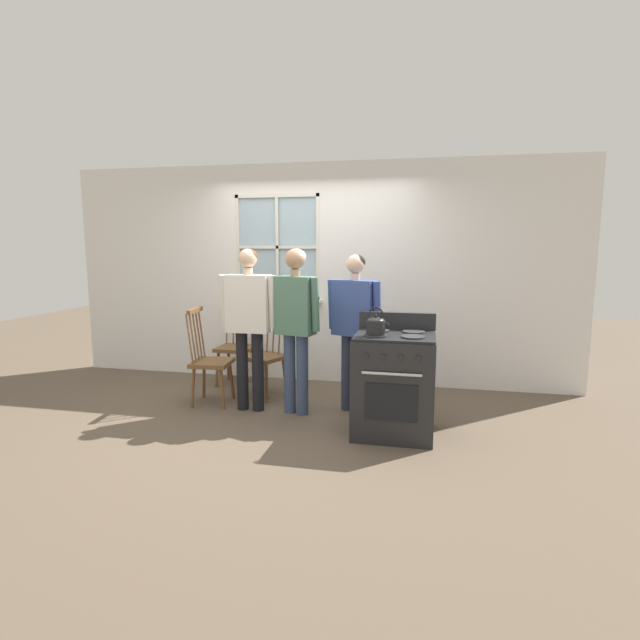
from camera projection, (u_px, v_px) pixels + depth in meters
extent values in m
plane|color=brown|center=(284.00, 416.00, 5.05)|extent=(16.00, 16.00, 0.00)
cube|color=white|center=(160.00, 272.00, 6.64)|extent=(2.19, 0.06, 2.70)
cube|color=white|center=(450.00, 276.00, 5.86)|extent=(3.13, 0.06, 2.70)
cube|color=white|center=(279.00, 338.00, 6.43)|extent=(1.08, 0.06, 1.04)
cube|color=white|center=(277.00, 179.00, 6.13)|extent=(1.08, 0.06, 0.37)
cube|color=silver|center=(277.00, 300.00, 6.27)|extent=(1.14, 0.10, 0.03)
cube|color=#9EB7C6|center=(278.00, 247.00, 6.26)|extent=(1.02, 0.01, 1.24)
cube|color=silver|center=(277.00, 247.00, 6.23)|extent=(0.04, 0.02, 1.30)
cube|color=silver|center=(277.00, 247.00, 6.23)|extent=(1.08, 0.02, 0.04)
cube|color=silver|center=(238.00, 247.00, 6.34)|extent=(0.04, 0.03, 1.30)
cube|color=silver|center=(318.00, 247.00, 6.12)|extent=(0.04, 0.03, 1.30)
cube|color=silver|center=(277.00, 196.00, 6.14)|extent=(1.08, 0.03, 0.04)
cube|color=silver|center=(278.00, 297.00, 6.33)|extent=(1.08, 0.03, 0.04)
cube|color=brown|center=(264.00, 357.00, 5.65)|extent=(0.54, 0.53, 0.04)
cylinder|color=brown|center=(244.00, 378.00, 5.66)|extent=(0.09, 0.06, 0.43)
cylinder|color=brown|center=(267.00, 383.00, 5.46)|extent=(0.06, 0.09, 0.43)
cylinder|color=brown|center=(263.00, 372.00, 5.92)|extent=(0.06, 0.09, 0.43)
cylinder|color=brown|center=(285.00, 377.00, 5.72)|extent=(0.09, 0.06, 0.43)
cylinder|color=brown|center=(262.00, 329.00, 5.85)|extent=(0.05, 0.08, 0.55)
cylinder|color=brown|center=(268.00, 330.00, 5.80)|extent=(0.05, 0.08, 0.55)
cylinder|color=brown|center=(274.00, 331.00, 5.75)|extent=(0.05, 0.08, 0.55)
cylinder|color=brown|center=(280.00, 332.00, 5.70)|extent=(0.05, 0.08, 0.55)
cylinder|color=brown|center=(286.00, 333.00, 5.65)|extent=(0.05, 0.08, 0.55)
cube|color=brown|center=(273.00, 306.00, 5.71)|extent=(0.36, 0.19, 0.04)
cube|color=brown|center=(235.00, 348.00, 6.13)|extent=(0.43, 0.41, 0.04)
cylinder|color=brown|center=(217.00, 369.00, 6.05)|extent=(0.07, 0.07, 0.43)
cylinder|color=brown|center=(243.00, 371.00, 5.97)|extent=(0.07, 0.07, 0.43)
cylinder|color=brown|center=(228.00, 363.00, 6.36)|extent=(0.07, 0.07, 0.43)
cylinder|color=brown|center=(253.00, 365.00, 6.28)|extent=(0.07, 0.07, 0.43)
cylinder|color=brown|center=(227.00, 323.00, 6.29)|extent=(0.02, 0.08, 0.55)
cylinder|color=brown|center=(233.00, 324.00, 6.27)|extent=(0.02, 0.08, 0.55)
cylinder|color=brown|center=(240.00, 324.00, 6.25)|extent=(0.02, 0.08, 0.55)
cylinder|color=brown|center=(247.00, 324.00, 6.23)|extent=(0.02, 0.08, 0.55)
cylinder|color=brown|center=(254.00, 325.00, 6.20)|extent=(0.02, 0.08, 0.55)
cube|color=brown|center=(240.00, 301.00, 6.20)|extent=(0.38, 0.05, 0.04)
cube|color=brown|center=(212.00, 363.00, 5.39)|extent=(0.44, 0.46, 0.04)
cylinder|color=brown|center=(222.00, 389.00, 5.24)|extent=(0.07, 0.07, 0.43)
cylinder|color=brown|center=(232.00, 380.00, 5.57)|extent=(0.07, 0.07, 0.43)
cylinder|color=brown|center=(193.00, 388.00, 5.27)|extent=(0.07, 0.07, 0.43)
cylinder|color=brown|center=(204.00, 379.00, 5.61)|extent=(0.07, 0.07, 0.43)
cylinder|color=brown|center=(190.00, 340.00, 5.19)|extent=(0.08, 0.03, 0.55)
cylinder|color=brown|center=(193.00, 339.00, 5.28)|extent=(0.08, 0.03, 0.55)
cylinder|color=brown|center=(196.00, 337.00, 5.36)|extent=(0.08, 0.03, 0.55)
cylinder|color=brown|center=(199.00, 336.00, 5.45)|extent=(0.08, 0.03, 0.55)
cylinder|color=brown|center=(202.00, 334.00, 5.54)|extent=(0.08, 0.03, 0.55)
cube|color=brown|center=(195.00, 310.00, 5.32)|extent=(0.08, 0.38, 0.04)
cylinder|color=black|center=(242.00, 371.00, 5.20)|extent=(0.12, 0.12, 0.83)
cylinder|color=black|center=(258.00, 371.00, 5.17)|extent=(0.12, 0.12, 0.83)
cube|color=white|center=(249.00, 304.00, 5.08)|extent=(0.44, 0.21, 0.58)
cylinder|color=white|center=(224.00, 301.00, 5.11)|extent=(0.08, 0.11, 0.54)
cylinder|color=white|center=(272.00, 302.00, 5.00)|extent=(0.08, 0.11, 0.54)
cylinder|color=beige|center=(248.00, 271.00, 5.03)|extent=(0.10, 0.10, 0.07)
sphere|color=beige|center=(248.00, 258.00, 5.01)|extent=(0.19, 0.19, 0.19)
ellipsoid|color=brown|center=(248.00, 257.00, 5.02)|extent=(0.19, 0.19, 0.16)
cylinder|color=#384766|center=(290.00, 373.00, 5.11)|extent=(0.12, 0.12, 0.83)
cylinder|color=#384766|center=(302.00, 375.00, 5.05)|extent=(0.12, 0.12, 0.83)
cube|color=#4C7560|center=(295.00, 305.00, 4.97)|extent=(0.42, 0.29, 0.58)
cylinder|color=#4C7560|center=(275.00, 302.00, 5.05)|extent=(0.10, 0.13, 0.54)
cylinder|color=#4C7560|center=(315.00, 305.00, 4.85)|extent=(0.10, 0.13, 0.54)
cylinder|color=tan|center=(295.00, 273.00, 4.92)|extent=(0.10, 0.10, 0.07)
sphere|color=tan|center=(295.00, 259.00, 4.90)|extent=(0.20, 0.20, 0.20)
ellipsoid|color=silver|center=(296.00, 257.00, 4.91)|extent=(0.20, 0.20, 0.16)
cylinder|color=#2D3347|center=(347.00, 372.00, 5.20)|extent=(0.12, 0.12, 0.80)
cylinder|color=#2D3347|center=(361.00, 374.00, 5.11)|extent=(0.12, 0.12, 0.80)
cube|color=#384C8E|center=(355.00, 308.00, 5.05)|extent=(0.48, 0.35, 0.56)
cylinder|color=#384C8E|center=(332.00, 304.00, 5.16)|extent=(0.11, 0.13, 0.52)
cylinder|color=#384C8E|center=(377.00, 308.00, 4.89)|extent=(0.11, 0.13, 0.52)
cylinder|color=beige|center=(355.00, 277.00, 5.00)|extent=(0.10, 0.10, 0.07)
sphere|color=beige|center=(355.00, 264.00, 4.98)|extent=(0.19, 0.19, 0.19)
ellipsoid|color=black|center=(356.00, 262.00, 4.99)|extent=(0.19, 0.19, 0.15)
cube|color=#232326|center=(394.00, 386.00, 4.53)|extent=(0.72, 0.64, 0.90)
cube|color=black|center=(395.00, 336.00, 4.46)|extent=(0.70, 0.61, 0.02)
cylinder|color=#2D2D30|center=(376.00, 336.00, 4.36)|extent=(0.20, 0.20, 0.02)
cylinder|color=#2D2D30|center=(413.00, 337.00, 4.30)|extent=(0.20, 0.20, 0.02)
cylinder|color=#2D2D30|center=(378.00, 331.00, 4.61)|extent=(0.20, 0.20, 0.02)
cylinder|color=#2D2D30|center=(414.00, 332.00, 4.54)|extent=(0.20, 0.20, 0.02)
cube|color=#232326|center=(397.00, 321.00, 4.72)|extent=(0.72, 0.06, 0.16)
cube|color=black|center=(391.00, 402.00, 4.22)|extent=(0.44, 0.01, 0.32)
cylinder|color=silver|center=(392.00, 374.00, 4.16)|extent=(0.50, 0.02, 0.02)
cylinder|color=#232326|center=(366.00, 356.00, 4.20)|extent=(0.04, 0.02, 0.04)
cylinder|color=#232326|center=(383.00, 357.00, 4.17)|extent=(0.04, 0.02, 0.04)
cylinder|color=#232326|center=(401.00, 357.00, 4.14)|extent=(0.04, 0.02, 0.04)
cylinder|color=#232326|center=(418.00, 358.00, 4.11)|extent=(0.04, 0.02, 0.04)
cylinder|color=black|center=(376.00, 328.00, 4.35)|extent=(0.17, 0.17, 0.12)
ellipsoid|color=black|center=(376.00, 321.00, 4.34)|extent=(0.16, 0.16, 0.07)
sphere|color=black|center=(376.00, 316.00, 4.34)|extent=(0.03, 0.03, 0.03)
cylinder|color=black|center=(385.00, 326.00, 4.33)|extent=(0.08, 0.03, 0.07)
torus|color=black|center=(376.00, 314.00, 4.33)|extent=(0.12, 0.01, 0.12)
cylinder|color=#935B3D|center=(271.00, 295.00, 6.27)|extent=(0.14, 0.14, 0.11)
cylinder|color=#33261C|center=(271.00, 291.00, 6.26)|extent=(0.12, 0.12, 0.01)
cone|color=#2D7038|center=(273.00, 286.00, 6.25)|extent=(0.05, 0.04, 0.12)
cone|color=#2D7038|center=(271.00, 288.00, 6.28)|extent=(0.04, 0.05, 0.06)
cone|color=#2D7038|center=(269.00, 286.00, 6.26)|extent=(0.07, 0.04, 0.13)
cone|color=#2D7038|center=(270.00, 288.00, 6.24)|extent=(0.04, 0.04, 0.07)
cone|color=#2D7038|center=(272.00, 287.00, 6.24)|extent=(0.05, 0.05, 0.10)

